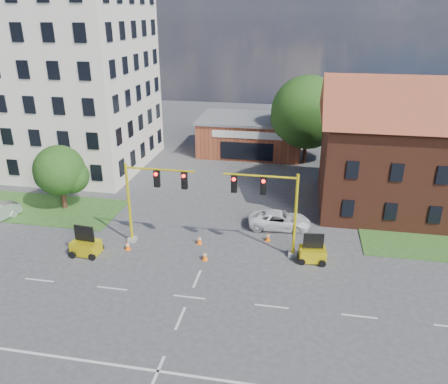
{
  "coord_description": "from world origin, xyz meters",
  "views": [
    {
      "loc": [
        6.06,
        -21.27,
        16.12
      ],
      "look_at": [
        0.31,
        10.0,
        2.85
      ],
      "focal_mm": 35.0,
      "sensor_mm": 36.0,
      "label": 1
    }
  ],
  "objects_px": {
    "trailer_west": "(86,246)",
    "trailer_east": "(312,253)",
    "signal_mast_west": "(150,195)",
    "pickup_white": "(279,220)",
    "signal_mast_east": "(272,204)"
  },
  "relations": [
    {
      "from": "trailer_west",
      "to": "trailer_east",
      "type": "bearing_deg",
      "value": 12.69
    },
    {
      "from": "signal_mast_east",
      "to": "trailer_west",
      "type": "height_order",
      "value": "signal_mast_east"
    },
    {
      "from": "trailer_west",
      "to": "pickup_white",
      "type": "distance_m",
      "value": 14.8
    },
    {
      "from": "trailer_west",
      "to": "signal_mast_east",
      "type": "bearing_deg",
      "value": 16.26
    },
    {
      "from": "signal_mast_west",
      "to": "trailer_west",
      "type": "height_order",
      "value": "signal_mast_west"
    },
    {
      "from": "signal_mast_west",
      "to": "pickup_white",
      "type": "height_order",
      "value": "signal_mast_west"
    },
    {
      "from": "signal_mast_west",
      "to": "trailer_east",
      "type": "bearing_deg",
      "value": -2.16
    },
    {
      "from": "trailer_east",
      "to": "pickup_white",
      "type": "height_order",
      "value": "trailer_east"
    },
    {
      "from": "trailer_east",
      "to": "signal_mast_west",
      "type": "bearing_deg",
      "value": 171.09
    },
    {
      "from": "signal_mast_west",
      "to": "trailer_west",
      "type": "bearing_deg",
      "value": -149.29
    },
    {
      "from": "trailer_west",
      "to": "signal_mast_west",
      "type": "bearing_deg",
      "value": 36.19
    },
    {
      "from": "signal_mast_east",
      "to": "trailer_east",
      "type": "height_order",
      "value": "signal_mast_east"
    },
    {
      "from": "pickup_white",
      "to": "signal_mast_east",
      "type": "bearing_deg",
      "value": 170.81
    },
    {
      "from": "pickup_white",
      "to": "trailer_west",
      "type": "bearing_deg",
      "value": 113.1
    },
    {
      "from": "signal_mast_west",
      "to": "pickup_white",
      "type": "distance_m",
      "value": 10.55
    }
  ]
}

